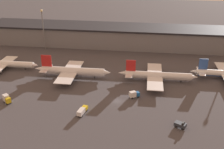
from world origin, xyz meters
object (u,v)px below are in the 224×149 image
Objects in this scene: airplane_1 at (72,71)px; service_vehicle_3 at (134,94)px; airplane_2 at (157,76)px; service_vehicle_1 at (180,125)px; airplane_0 at (4,64)px; service_vehicle_0 at (7,99)px; service_vehicle_2 at (82,111)px.

service_vehicle_3 is at bearing -28.60° from airplane_1.
airplane_2 reaches higher than service_vehicle_1.
service_vehicle_1 is (101.08, -48.09, -1.77)m from airplane_0.
airplane_0 is 44.61m from airplane_1.
airplane_1 is 41.17m from service_vehicle_3.
service_vehicle_1 is at bearing -26.25° from airplane_0.
airplane_1 is 8.09× the size of service_vehicle_3.
service_vehicle_0 is at bearing 163.05° from service_vehicle_3.
service_vehicle_0 is (-70.71, -34.07, -1.20)m from airplane_2.
service_vehicle_0 is at bearing -62.33° from airplane_0.
airplane_2 reaches higher than service_vehicle_3.
airplane_2 is at bearing 130.77° from service_vehicle_1.
service_vehicle_3 is (21.68, 18.06, 0.26)m from service_vehicle_2.
airplane_1 reaches higher than service_vehicle_1.
airplane_0 is 7.78× the size of service_vehicle_3.
service_vehicle_2 is (-32.92, -38.88, -1.70)m from airplane_2.
service_vehicle_0 is (21.06, -38.83, -1.05)m from airplane_0.
airplane_2 is at bearing 1.18° from airplane_1.
service_vehicle_2 is (37.79, -4.81, -0.49)m from service_vehicle_0.
airplane_1 is 47.65m from airplane_2.
airplane_0 is at bearing 64.33° from service_vehicle_2.
service_vehicle_3 is (36.39, -19.18, -1.82)m from airplane_1.
service_vehicle_0 reaches higher than service_vehicle_1.
airplane_0 reaches higher than airplane_2.
airplane_0 is 0.96× the size of airplane_1.
service_vehicle_3 is (-20.55, 22.50, 0.49)m from service_vehicle_1.
service_vehicle_1 is (80.02, -9.25, -0.72)m from service_vehicle_0.
airplane_1 is (44.15, -6.41, 0.54)m from airplane_0.
service_vehicle_3 is at bearing 161.04° from service_vehicle_1.
airplane_0 is 91.89m from airplane_2.
service_vehicle_3 reaches higher than service_vehicle_1.
airplane_0 is 8.32× the size of service_vehicle_0.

